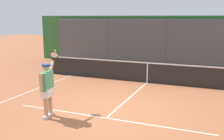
{
  "coord_description": "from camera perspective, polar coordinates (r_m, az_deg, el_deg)",
  "views": [
    {
      "loc": [
        -3.05,
        7.63,
        3.02
      ],
      "look_at": [
        0.68,
        -1.47,
        1.05
      ],
      "focal_mm": 42.46,
      "sensor_mm": 36.0,
      "label": 1
    }
  ],
  "objects": [
    {
      "name": "ground_plane",
      "position": [
        8.75,
        0.47,
        -8.86
      ],
      "size": [
        60.0,
        60.0,
        0.0
      ],
      "primitive_type": "plane",
      "color": "#A8603D"
    },
    {
      "name": "court_line_markings",
      "position": [
        7.89,
        -2.29,
        -11.17
      ],
      "size": [
        8.24,
        8.78,
        0.01
      ],
      "color": "white",
      "rests_on": "ground"
    },
    {
      "name": "fence_backdrop",
      "position": [
        16.99,
        11.92,
        6.1
      ],
      "size": [
        18.2,
        1.37,
        3.1
      ],
      "color": "#474C51",
      "rests_on": "ground"
    },
    {
      "name": "tennis_net",
      "position": [
        12.44,
        7.61,
        -0.48
      ],
      "size": [
        10.59,
        0.09,
        1.07
      ],
      "color": "#2D2D2D",
      "rests_on": "ground"
    },
    {
      "name": "tennis_player",
      "position": [
        8.24,
        -13.78,
        -3.37
      ],
      "size": [
        0.57,
        1.36,
        1.96
      ],
      "rotation": [
        0.0,
        0.0,
        -1.47
      ],
      "color": "silver",
      "rests_on": "ground"
    }
  ]
}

